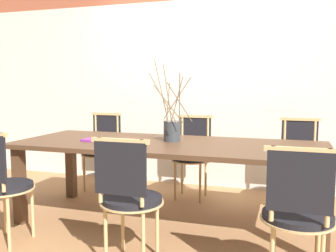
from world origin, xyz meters
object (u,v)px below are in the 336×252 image
at_px(chair_near_center, 298,211).
at_px(chair_far_center, 299,159).
at_px(book_stack, 95,140).
at_px(vase_centerpiece, 172,129).
at_px(dining_table, 168,152).

relative_size(chair_near_center, chair_far_center, 1.00).
bearing_deg(chair_near_center, chair_far_center, 88.46).
bearing_deg(book_stack, chair_far_center, 27.69).
relative_size(chair_far_center, vase_centerpiece, 1.23).
xyz_separation_m(dining_table, vase_centerpiece, (0.01, 0.10, 0.19)).
bearing_deg(dining_table, chair_near_center, -37.45).
height_order(vase_centerpiece, book_stack, vase_centerpiece).
relative_size(dining_table, chair_far_center, 3.03).
height_order(dining_table, chair_far_center, chair_far_center).
xyz_separation_m(dining_table, book_stack, (-0.67, -0.11, 0.09)).
height_order(dining_table, book_stack, book_stack).
bearing_deg(vase_centerpiece, dining_table, -93.05).
bearing_deg(chair_far_center, vase_centerpiece, 32.95).
height_order(chair_far_center, book_stack, chair_far_center).
distance_m(chair_far_center, book_stack, 2.05).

